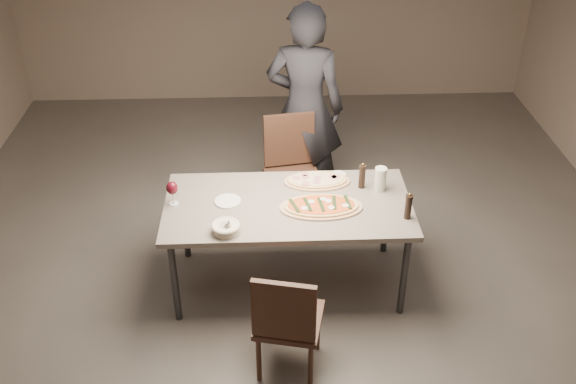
{
  "coord_description": "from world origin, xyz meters",
  "views": [
    {
      "loc": [
        -0.16,
        -3.86,
        3.37
      ],
      "look_at": [
        0.0,
        0.0,
        0.85
      ],
      "focal_mm": 40.0,
      "sensor_mm": 36.0,
      "label": 1
    }
  ],
  "objects_px": {
    "ham_pizza": "(317,181)",
    "chair_near": "(287,319)",
    "pepper_mill_left": "(362,176)",
    "dining_table": "(288,210)",
    "chair_far": "(292,165)",
    "diner": "(305,108)",
    "bread_basket": "(226,227)",
    "carafe": "(380,179)",
    "zucchini_pizza": "(321,206)"
  },
  "relations": [
    {
      "from": "ham_pizza",
      "to": "diner",
      "type": "xyz_separation_m",
      "value": [
        -0.04,
        0.92,
        0.17
      ]
    },
    {
      "from": "chair_far",
      "to": "dining_table",
      "type": "bearing_deg",
      "value": 76.29
    },
    {
      "from": "carafe",
      "to": "diner",
      "type": "bearing_deg",
      "value": 115.51
    },
    {
      "from": "chair_near",
      "to": "pepper_mill_left",
      "type": "bearing_deg",
      "value": 73.78
    },
    {
      "from": "chair_near",
      "to": "ham_pizza",
      "type": "bearing_deg",
      "value": 89.34
    },
    {
      "from": "dining_table",
      "to": "chair_near",
      "type": "relative_size",
      "value": 2.05
    },
    {
      "from": "zucchini_pizza",
      "to": "carafe",
      "type": "bearing_deg",
      "value": 24.19
    },
    {
      "from": "zucchini_pizza",
      "to": "ham_pizza",
      "type": "xyz_separation_m",
      "value": [
        -0.0,
        0.35,
        -0.0
      ]
    },
    {
      "from": "chair_near",
      "to": "diner",
      "type": "distance_m",
      "value": 2.18
    },
    {
      "from": "ham_pizza",
      "to": "chair_far",
      "type": "height_order",
      "value": "chair_far"
    },
    {
      "from": "chair_near",
      "to": "chair_far",
      "type": "bearing_deg",
      "value": 98.82
    },
    {
      "from": "chair_far",
      "to": "diner",
      "type": "distance_m",
      "value": 0.51
    },
    {
      "from": "dining_table",
      "to": "carafe",
      "type": "bearing_deg",
      "value": 12.95
    },
    {
      "from": "dining_table",
      "to": "diner",
      "type": "bearing_deg",
      "value": 80.68
    },
    {
      "from": "dining_table",
      "to": "chair_far",
      "type": "relative_size",
      "value": 1.86
    },
    {
      "from": "dining_table",
      "to": "chair_far",
      "type": "height_order",
      "value": "chair_far"
    },
    {
      "from": "ham_pizza",
      "to": "chair_near",
      "type": "relative_size",
      "value": 0.58
    },
    {
      "from": "ham_pizza",
      "to": "carafe",
      "type": "bearing_deg",
      "value": -7.16
    },
    {
      "from": "dining_table",
      "to": "ham_pizza",
      "type": "xyz_separation_m",
      "value": [
        0.23,
        0.28,
        0.07
      ]
    },
    {
      "from": "dining_table",
      "to": "chair_far",
      "type": "xyz_separation_m",
      "value": [
        0.07,
        0.9,
        -0.15
      ]
    },
    {
      "from": "carafe",
      "to": "chair_near",
      "type": "distance_m",
      "value": 1.35
    },
    {
      "from": "dining_table",
      "to": "carafe",
      "type": "height_order",
      "value": "carafe"
    },
    {
      "from": "carafe",
      "to": "diner",
      "type": "distance_m",
      "value": 1.16
    },
    {
      "from": "zucchini_pizza",
      "to": "diner",
      "type": "relative_size",
      "value": 0.32
    },
    {
      "from": "zucchini_pizza",
      "to": "bread_basket",
      "type": "distance_m",
      "value": 0.72
    },
    {
      "from": "chair_near",
      "to": "chair_far",
      "type": "height_order",
      "value": "chair_far"
    },
    {
      "from": "pepper_mill_left",
      "to": "zucchini_pizza",
      "type": "bearing_deg",
      "value": -140.83
    },
    {
      "from": "dining_table",
      "to": "ham_pizza",
      "type": "distance_m",
      "value": 0.37
    },
    {
      "from": "zucchini_pizza",
      "to": "carafe",
      "type": "relative_size",
      "value": 3.24
    },
    {
      "from": "zucchini_pizza",
      "to": "ham_pizza",
      "type": "distance_m",
      "value": 0.35
    },
    {
      "from": "pepper_mill_left",
      "to": "carafe",
      "type": "xyz_separation_m",
      "value": [
        0.13,
        -0.04,
        -0.01
      ]
    },
    {
      "from": "zucchini_pizza",
      "to": "chair_far",
      "type": "xyz_separation_m",
      "value": [
        -0.17,
        0.97,
        -0.22
      ]
    },
    {
      "from": "bread_basket",
      "to": "chair_near",
      "type": "bearing_deg",
      "value": -56.11
    },
    {
      "from": "pepper_mill_left",
      "to": "dining_table",
      "type": "bearing_deg",
      "value": -160.66
    },
    {
      "from": "dining_table",
      "to": "diner",
      "type": "distance_m",
      "value": 1.24
    },
    {
      "from": "bread_basket",
      "to": "pepper_mill_left",
      "type": "relative_size",
      "value": 0.93
    },
    {
      "from": "dining_table",
      "to": "chair_near",
      "type": "distance_m",
      "value": 0.94
    },
    {
      "from": "chair_far",
      "to": "carafe",
      "type": "bearing_deg",
      "value": 120.84
    },
    {
      "from": "dining_table",
      "to": "bread_basket",
      "type": "height_order",
      "value": "bread_basket"
    },
    {
      "from": "chair_near",
      "to": "diner",
      "type": "xyz_separation_m",
      "value": [
        0.24,
        2.12,
        0.44
      ]
    },
    {
      "from": "diner",
      "to": "zucchini_pizza",
      "type": "bearing_deg",
      "value": 104.56
    },
    {
      "from": "dining_table",
      "to": "zucchini_pizza",
      "type": "bearing_deg",
      "value": -16.38
    },
    {
      "from": "chair_far",
      "to": "bread_basket",
      "type": "bearing_deg",
      "value": 58.39
    },
    {
      "from": "dining_table",
      "to": "carafe",
      "type": "relative_size",
      "value": 9.68
    },
    {
      "from": "ham_pizza",
      "to": "chair_near",
      "type": "distance_m",
      "value": 1.26
    },
    {
      "from": "chair_far",
      "to": "zucchini_pizza",
      "type": "bearing_deg",
      "value": 90.43
    },
    {
      "from": "dining_table",
      "to": "bread_basket",
      "type": "bearing_deg",
      "value": -142.57
    },
    {
      "from": "zucchini_pizza",
      "to": "chair_near",
      "type": "relative_size",
      "value": 0.69
    },
    {
      "from": "zucchini_pizza",
      "to": "ham_pizza",
      "type": "bearing_deg",
      "value": 88.14
    },
    {
      "from": "dining_table",
      "to": "chair_far",
      "type": "distance_m",
      "value": 0.92
    }
  ]
}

